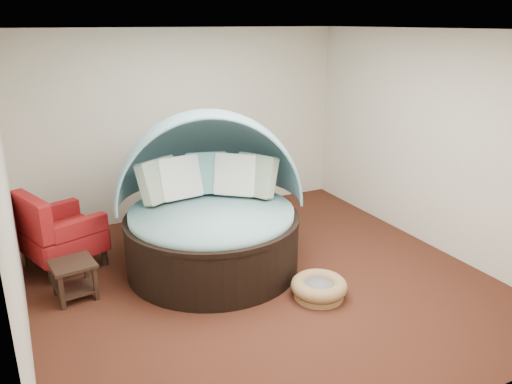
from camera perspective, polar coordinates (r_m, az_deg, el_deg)
name	(u,v)px	position (r m, az deg, el deg)	size (l,w,h in m)	color
floor	(261,280)	(5.96, 0.58, -9.97)	(5.00, 5.00, 0.00)	#452013
wall_back	(187,125)	(7.67, -7.95, 7.64)	(5.00, 5.00, 0.00)	beige
wall_front	(433,258)	(3.52, 19.55, -7.08)	(5.00, 5.00, 0.00)	beige
wall_left	(7,200)	(4.88, -26.57, -0.79)	(5.00, 5.00, 0.00)	beige
wall_right	(433,142)	(6.89, 19.59, 5.44)	(5.00, 5.00, 0.00)	beige
ceiling	(262,30)	(5.21, 0.68, 18.07)	(5.00, 5.00, 0.00)	white
canopy_daybed	(210,196)	(6.01, -5.24, -0.48)	(2.63, 2.58, 1.92)	black
pet_basket	(319,288)	(5.61, 7.19, -10.80)	(0.71, 0.71, 0.22)	olive
red_armchair	(58,233)	(6.51, -21.73, -4.35)	(1.07, 1.07, 0.98)	black
side_table	(74,275)	(5.83, -20.10, -8.89)	(0.49, 0.49, 0.42)	black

